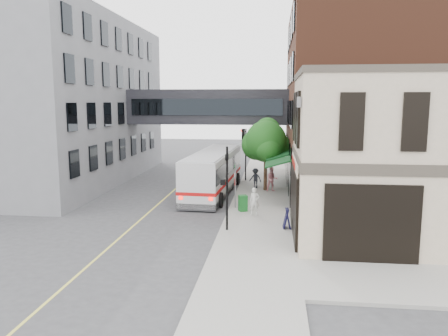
% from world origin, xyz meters
% --- Properties ---
extents(ground, '(120.00, 120.00, 0.00)m').
position_xyz_m(ground, '(0.00, 0.00, 0.00)').
color(ground, '#38383A').
rests_on(ground, ground).
extents(sidewalk_main, '(4.00, 60.00, 0.15)m').
position_xyz_m(sidewalk_main, '(2.00, 14.00, 0.07)').
color(sidewalk_main, gray).
rests_on(sidewalk_main, ground).
extents(corner_building, '(10.19, 8.12, 8.45)m').
position_xyz_m(corner_building, '(8.97, 2.00, 4.21)').
color(corner_building, beige).
rests_on(corner_building, ground).
extents(brick_building, '(13.76, 18.00, 14.00)m').
position_xyz_m(brick_building, '(9.98, 15.00, 6.99)').
color(brick_building, '#4E2718').
rests_on(brick_building, ground).
extents(opposite_building, '(14.00, 24.00, 14.00)m').
position_xyz_m(opposite_building, '(-17.00, 16.00, 7.00)').
color(opposite_building, slate).
rests_on(opposite_building, ground).
extents(skyway_bridge, '(14.00, 3.18, 3.00)m').
position_xyz_m(skyway_bridge, '(-3.00, 18.00, 6.50)').
color(skyway_bridge, black).
rests_on(skyway_bridge, ground).
extents(traffic_signal_near, '(0.44, 0.22, 4.60)m').
position_xyz_m(traffic_signal_near, '(0.37, 2.00, 2.98)').
color(traffic_signal_near, black).
rests_on(traffic_signal_near, sidewalk_main).
extents(traffic_signal_far, '(0.53, 0.28, 4.50)m').
position_xyz_m(traffic_signal_far, '(0.26, 17.00, 3.34)').
color(traffic_signal_far, black).
rests_on(traffic_signal_far, sidewalk_main).
extents(street_sign_pole, '(0.08, 0.75, 3.00)m').
position_xyz_m(street_sign_pole, '(0.39, 7.00, 1.93)').
color(street_sign_pole, gray).
rests_on(street_sign_pole, sidewalk_main).
extents(street_tree, '(3.80, 3.20, 5.60)m').
position_xyz_m(street_tree, '(2.19, 13.22, 3.91)').
color(street_tree, '#382619').
rests_on(street_tree, sidewalk_main).
extents(lane_marking, '(0.12, 40.00, 0.01)m').
position_xyz_m(lane_marking, '(-5.00, 10.00, 0.01)').
color(lane_marking, '#D8CC4C').
rests_on(lane_marking, ground).
extents(bus, '(3.34, 11.87, 3.16)m').
position_xyz_m(bus, '(-1.71, 11.84, 1.77)').
color(bus, silver).
rests_on(bus, ground).
extents(pedestrian_a, '(0.65, 0.47, 1.67)m').
position_xyz_m(pedestrian_a, '(1.71, 5.35, 0.98)').
color(pedestrian_a, silver).
rests_on(pedestrian_a, sidewalk_main).
extents(pedestrian_b, '(1.02, 0.86, 1.87)m').
position_xyz_m(pedestrian_b, '(2.72, 12.50, 1.08)').
color(pedestrian_b, pink).
rests_on(pedestrian_b, sidewalk_main).
extents(pedestrian_c, '(1.17, 0.93, 1.59)m').
position_xyz_m(pedestrian_c, '(1.40, 13.66, 0.94)').
color(pedestrian_c, black).
rests_on(pedestrian_c, sidewalk_main).
extents(newspaper_box, '(0.63, 0.60, 1.01)m').
position_xyz_m(newspaper_box, '(0.96, 6.16, 0.66)').
color(newspaper_box, '#155C1F').
rests_on(newspaper_box, sidewalk_main).
extents(sandwich_board, '(0.43, 0.63, 1.09)m').
position_xyz_m(sandwich_board, '(3.60, 2.69, 0.70)').
color(sandwich_board, black).
rests_on(sandwich_board, sidewalk_main).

